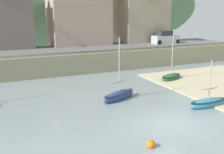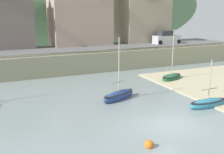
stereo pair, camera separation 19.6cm
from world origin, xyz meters
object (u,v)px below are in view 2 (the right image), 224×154
Objects in this scene: waterfront_building_centre at (79,8)px; sailboat_nearest_shore at (119,96)px; sailboat_blue_trim at (172,77)px; parked_car_near_slipway at (166,38)px; waterfront_building_right at (142,13)px; sailboat_white_hull at (208,103)px; waterfront_building_left at (4,11)px; mooring_buoy at (149,145)px.

waterfront_building_centre is 1.93× the size of sailboat_nearest_shore.
parked_car_near_slipway is (6.79, 10.98, 2.93)m from sailboat_blue_trim.
sailboat_nearest_shore is at bearing -124.29° from waterfront_building_right.
sailboat_white_hull is (-7.50, -23.60, -6.58)m from waterfront_building_right.
waterfront_building_right is at bearing 111.73° from parked_car_near_slipway.
sailboat_nearest_shore is at bearing -134.73° from parked_car_near_slipway.
waterfront_building_left is at bearing 180.00° from waterfront_building_right.
sailboat_nearest_shore is at bearing 179.59° from sailboat_blue_trim.
waterfront_building_left is 21.77m from sailboat_nearest_shore.
waterfront_building_centre is 24.92m from sailboat_white_hull.
waterfront_building_right is at bearing 0.00° from waterfront_building_centre.
mooring_buoy is at bearing -127.67° from sailboat_nearest_shore.
waterfront_building_left is at bearing 118.17° from sailboat_white_hull.
waterfront_building_right is at bearing 71.38° from sailboat_white_hull.
waterfront_building_right is at bearing -0.00° from waterfront_building_left.
sailboat_white_hull is 7.12m from sailboat_nearest_shore.
mooring_buoy is (-15.04, -27.27, -6.70)m from waterfront_building_right.
waterfront_building_right is 1.58× the size of sailboat_blue_trim.
sailboat_blue_trim is 1.02× the size of sailboat_nearest_shore.
waterfront_building_centre reaches higher than waterfront_building_right.
waterfront_building_centre is at bearing 80.51° from mooring_buoy.
sailboat_blue_trim reaches higher than sailboat_white_hull.
waterfront_building_centre is at bearing -0.00° from waterfront_building_left.
sailboat_blue_trim is at bearing 49.71° from mooring_buoy.
sailboat_white_hull is 7.59× the size of mooring_buoy.
parked_car_near_slipway is (14.83, 14.69, 2.88)m from sailboat_nearest_shore.
waterfront_building_right reaches higher than sailboat_nearest_shore.
waterfront_building_centre is at bearing 180.00° from waterfront_building_right.
waterfront_building_centre is at bearing 160.33° from parked_car_near_slipway.
waterfront_building_left is 23.21m from parked_car_near_slipway.
sailboat_white_hull is (13.16, -23.60, -6.99)m from waterfront_building_left.
sailboat_white_hull is at bearing -82.81° from waterfront_building_centre.
sailboat_nearest_shore is (-13.09, -19.19, -6.53)m from waterfront_building_right.
waterfront_building_centre is 2.71× the size of sailboat_white_hull.
sailboat_white_hull is at bearing -107.64° from waterfront_building_right.
waterfront_building_left is 28.74m from mooring_buoy.
parked_car_near_slipway is at bearing 20.65° from sailboat_nearest_shore.
parked_car_near_slipway is at bearing 33.09° from sailboat_blue_trim.
sailboat_white_hull is 8.48m from sailboat_blue_trim.
sailboat_blue_trim is (5.43, -15.48, -7.43)m from waterfront_building_centre.
sailboat_white_hull is 21.42m from parked_car_near_slipway.
sailboat_nearest_shore is 10.65× the size of mooring_buoy.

